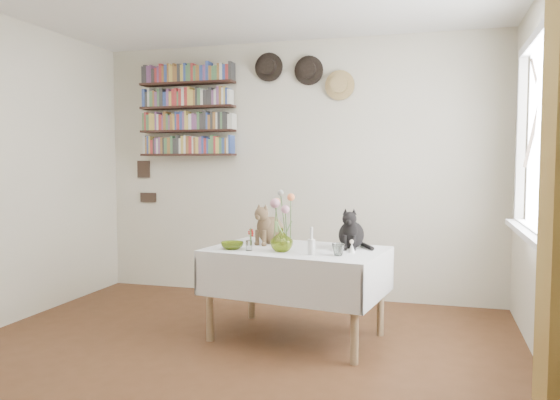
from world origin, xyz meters
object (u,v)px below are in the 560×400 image
(black_cat, at_px, (351,227))
(dining_table, at_px, (297,271))
(tabby_cat, at_px, (271,223))
(bookshelf_unit, at_px, (187,111))
(flower_vase, at_px, (282,240))

(black_cat, bearing_deg, dining_table, -162.07)
(tabby_cat, bearing_deg, black_cat, 15.34)
(tabby_cat, xyz_separation_m, bookshelf_unit, (-1.19, 1.01, 1.00))
(tabby_cat, relative_size, bookshelf_unit, 0.33)
(dining_table, xyz_separation_m, black_cat, (0.39, 0.13, 0.32))
(dining_table, xyz_separation_m, bookshelf_unit, (-1.45, 1.20, 1.33))
(tabby_cat, bearing_deg, bookshelf_unit, 160.28)
(black_cat, bearing_deg, flower_vase, -148.44)
(tabby_cat, bearing_deg, flower_vase, -41.45)
(dining_table, relative_size, black_cat, 4.44)
(tabby_cat, distance_m, flower_vase, 0.41)
(dining_table, height_order, bookshelf_unit, bookshelf_unit)
(flower_vase, bearing_deg, tabby_cat, 118.05)
(black_cat, relative_size, bookshelf_unit, 0.31)
(dining_table, relative_size, tabby_cat, 4.23)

